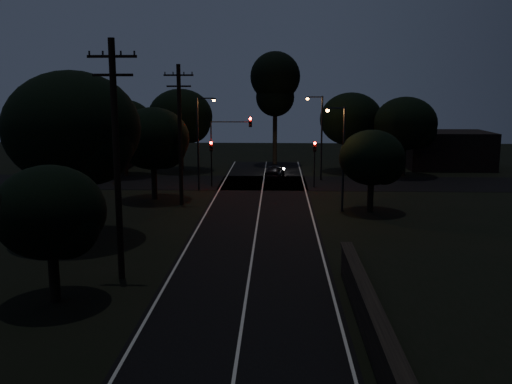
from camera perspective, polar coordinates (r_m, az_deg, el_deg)
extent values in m
cube|color=black|center=(33.65, -0.13, -4.80)|extent=(8.00, 70.00, 0.02)
cube|color=black|center=(53.19, 0.73, 0.92)|extent=(60.00, 8.00, 0.02)
cube|color=beige|center=(33.65, -0.13, -4.77)|extent=(0.12, 70.00, 0.01)
cube|color=beige|center=(34.00, -6.48, -4.68)|extent=(0.12, 70.00, 0.01)
cube|color=beige|center=(33.71, 6.28, -4.81)|extent=(0.12, 70.00, 0.01)
cube|color=black|center=(15.67, 14.79, -17.89)|extent=(0.55, 26.00, 0.10)
cylinder|color=black|center=(26.67, -13.76, 2.88)|extent=(0.30, 0.30, 11.00)
cube|color=black|center=(26.48, -14.21, 13.01)|extent=(2.20, 0.12, 0.12)
cube|color=black|center=(26.45, -14.13, 11.28)|extent=(1.80, 0.12, 0.12)
cylinder|color=black|center=(43.20, -7.61, 5.59)|extent=(0.30, 0.30, 10.50)
cube|color=black|center=(43.05, -7.76, 11.50)|extent=(2.20, 0.12, 0.12)
cube|color=black|center=(43.05, -7.73, 10.44)|extent=(1.80, 0.12, 0.12)
cylinder|color=black|center=(25.51, -19.53, -7.99)|extent=(0.44, 0.44, 2.14)
ellipsoid|color=black|center=(24.80, -19.92, -1.89)|extent=(4.55, 4.55, 3.87)
sphere|color=black|center=(24.20, -18.51, -3.21)|extent=(2.73, 2.73, 2.73)
cylinder|color=black|center=(35.23, -17.46, -1.60)|extent=(0.44, 0.44, 3.60)
ellipsoid|color=black|center=(34.59, -17.90, 6.07)|extent=(7.78, 7.78, 6.61)
sphere|color=black|center=(33.47, -16.07, 4.69)|extent=(4.67, 4.67, 4.67)
cylinder|color=black|center=(46.12, -10.14, 0.95)|extent=(0.44, 0.44, 2.70)
ellipsoid|color=black|center=(45.67, -10.28, 5.29)|extent=(5.76, 5.76, 4.90)
sphere|color=black|center=(44.96, -9.16, 4.51)|extent=(3.46, 3.46, 3.46)
cylinder|color=black|center=(61.73, -7.47, 3.65)|extent=(0.44, 0.44, 3.18)
ellipsoid|color=black|center=(61.38, -7.57, 7.50)|extent=(6.82, 6.82, 5.80)
sphere|color=black|center=(60.55, -6.54, 6.84)|extent=(4.09, 4.09, 4.09)
cylinder|color=black|center=(58.94, -12.92, 2.98)|extent=(0.44, 0.44, 2.84)
ellipsoid|color=black|center=(58.59, -13.07, 6.53)|extent=(5.98, 5.98, 5.08)
sphere|color=black|center=(57.79, -12.19, 5.92)|extent=(3.59, 3.59, 3.59)
cylinder|color=black|center=(61.36, 9.37, 3.49)|extent=(0.44, 0.44, 3.04)
ellipsoid|color=black|center=(61.01, 9.48, 7.20)|extent=(6.54, 6.54, 5.56)
sphere|color=black|center=(60.56, 10.62, 6.52)|extent=(3.92, 3.92, 3.92)
cylinder|color=black|center=(59.28, 14.53, 2.99)|extent=(0.44, 0.44, 2.92)
ellipsoid|color=black|center=(58.92, 14.70, 6.65)|extent=(6.22, 6.22, 5.29)
sphere|color=black|center=(58.61, 15.85, 5.96)|extent=(3.73, 3.73, 3.73)
cylinder|color=black|center=(41.72, 11.37, -0.46)|extent=(0.44, 0.44, 2.19)
ellipsoid|color=black|center=(41.28, 11.51, 3.40)|extent=(4.65, 4.65, 3.95)
sphere|color=black|center=(41.02, 12.71, 2.66)|extent=(2.79, 2.79, 2.79)
cylinder|color=black|center=(65.65, 1.90, 5.83)|extent=(0.50, 0.50, 7.02)
sphere|color=black|center=(65.43, 1.94, 11.46)|extent=(5.62, 5.62, 5.62)
sphere|color=black|center=(65.44, 1.92, 9.45)|extent=(4.34, 4.34, 4.34)
cube|color=black|center=(66.30, -16.64, 4.30)|extent=(10.00, 8.00, 4.40)
cube|color=black|center=(66.48, 18.53, 4.04)|extent=(9.00, 7.00, 4.00)
cylinder|color=black|center=(51.29, -4.47, 2.32)|extent=(0.12, 0.12, 3.20)
cube|color=black|center=(51.04, -4.50, 4.60)|extent=(0.28, 0.22, 0.90)
sphere|color=#FF0705|center=(50.88, -4.52, 4.92)|extent=(0.22, 0.22, 0.22)
cylinder|color=black|center=(51.06, 5.85, 2.26)|extent=(0.12, 0.12, 3.20)
cube|color=black|center=(50.80, 5.89, 4.55)|extent=(0.28, 0.22, 0.90)
sphere|color=#FF0705|center=(50.65, 5.91, 4.87)|extent=(0.22, 0.22, 0.22)
cylinder|color=black|center=(51.17, -4.48, 3.32)|extent=(0.12, 0.12, 5.00)
cube|color=black|center=(50.58, -0.57, 7.02)|extent=(0.28, 0.22, 0.90)
sphere|color=#FF0705|center=(50.43, -0.57, 7.35)|extent=(0.22, 0.22, 0.22)
cube|color=black|center=(50.69, -2.56, 7.02)|extent=(3.50, 0.08, 0.08)
cylinder|color=black|center=(49.14, -5.82, 4.76)|extent=(0.16, 0.16, 8.00)
cube|color=black|center=(48.82, -5.08, 9.32)|extent=(1.40, 0.10, 0.10)
cube|color=black|center=(48.73, -4.26, 9.27)|extent=(0.35, 0.22, 0.12)
sphere|color=orange|center=(48.74, -4.25, 9.16)|extent=(0.26, 0.26, 0.26)
cylinder|color=black|center=(54.81, 6.58, 5.34)|extent=(0.16, 0.16, 8.00)
cube|color=black|center=(54.54, 5.92, 9.43)|extent=(1.40, 0.10, 0.10)
cube|color=black|center=(54.50, 5.18, 9.39)|extent=(0.35, 0.22, 0.12)
sphere|color=orange|center=(54.51, 5.17, 9.29)|extent=(0.26, 0.26, 0.26)
cylinder|color=black|center=(41.02, 8.74, 3.20)|extent=(0.16, 0.16, 7.50)
cube|color=black|center=(40.66, 8.03, 8.31)|extent=(1.20, 0.10, 0.10)
cube|color=black|center=(40.60, 7.18, 8.26)|extent=(0.35, 0.22, 0.12)
sphere|color=orange|center=(40.61, 7.18, 8.12)|extent=(0.26, 0.26, 0.26)
imported|color=black|center=(56.12, 1.88, 2.08)|extent=(2.16, 4.00, 1.29)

